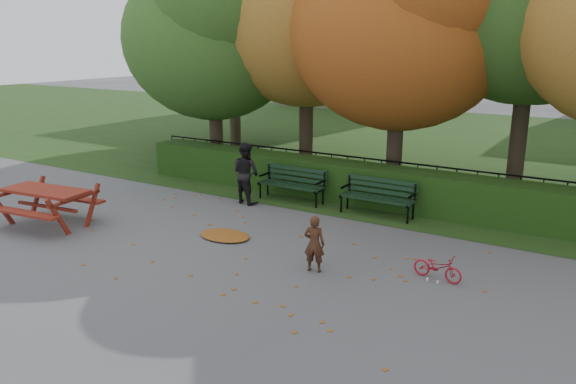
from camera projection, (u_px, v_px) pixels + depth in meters
The scene contains 14 objects.
ground at pixel (253, 254), 11.10m from camera, with size 90.00×90.00×0.00m, color slate.
grass_strip at pixel (452, 145), 22.61m from camera, with size 90.00×90.00×0.00m, color #1D3913.
hedge at pixel (351, 182), 14.67m from camera, with size 13.00×0.90×1.00m, color black.
iron_fence at pixel (364, 175), 15.32m from camera, with size 14.00×0.04×1.02m.
tree_a at pixel (216, 26), 17.12m from camera, with size 5.88×5.60×7.48m.
tree_c at pixel (410, 10), 14.32m from camera, with size 6.30×6.00×8.00m.
bench_left at pixel (293, 181), 14.66m from camera, with size 1.80×0.57×0.88m.
bench_right at pixel (379, 194), 13.45m from camera, with size 1.80×0.57×0.88m.
picnic_table at pixel (46, 197), 12.65m from camera, with size 2.17×1.83×0.97m.
leaf_pile at pixel (225, 235), 12.04m from camera, with size 1.17×0.81×0.08m, color brown.
leaf_scatter at pixel (261, 249), 11.34m from camera, with size 9.00×5.70×0.01m, color brown, non-canonical shape.
child at pixel (314, 244), 10.15m from camera, with size 0.39×0.25×1.06m, color #3D2113.
adult at pixel (246, 173), 14.40m from camera, with size 0.77×0.60×1.59m, color black.
bicycle at pixel (438, 267), 9.86m from camera, with size 0.31×0.89×0.47m, color #AC0F1F.
Camera 1 is at (6.04, -8.49, 4.09)m, focal length 35.00 mm.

